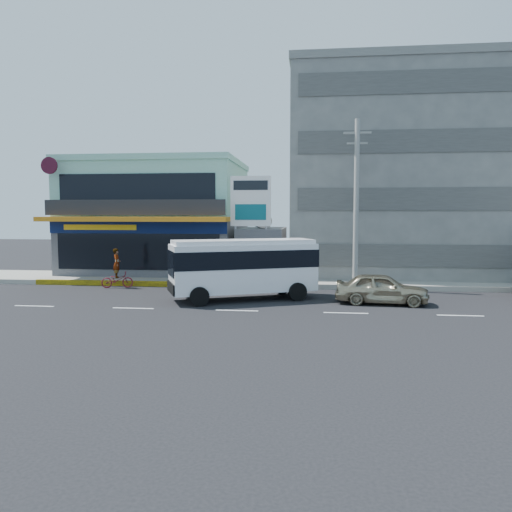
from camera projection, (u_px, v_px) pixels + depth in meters
The scene contains 11 objects.
ground at pixel (237, 311), 23.17m from camera, with size 120.00×120.00×0.00m, color black.
sidewalk at pixel (336, 282), 32.00m from camera, with size 70.00×5.00×0.30m, color gray.
shop_building at pixel (160, 220), 37.55m from camera, with size 12.40×11.70×8.00m.
concrete_building at pixel (404, 179), 36.29m from camera, with size 16.00×12.00×14.00m, color gray.
gap_structure at pixel (263, 253), 34.90m from camera, with size 3.00×6.00×3.50m, color #414145.
satellite_dish at pixel (261, 227), 33.76m from camera, with size 1.50×1.50×0.15m, color slate.
billboard at pixel (251, 207), 31.92m from camera, with size 2.60×0.18×6.90m.
utility_pole_near at pixel (356, 203), 29.38m from camera, with size 1.60×0.30×10.00m.
minibus at pixel (243, 264), 25.96m from camera, with size 7.85×5.23×3.15m.
sedan at pixel (382, 288), 24.88m from camera, with size 1.84×4.56×1.55m, color tan.
motorcycle_rider at pixel (117, 275), 30.27m from camera, with size 1.98×1.15×2.40m.
Camera 1 is at (3.49, -22.62, 4.50)m, focal length 35.00 mm.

